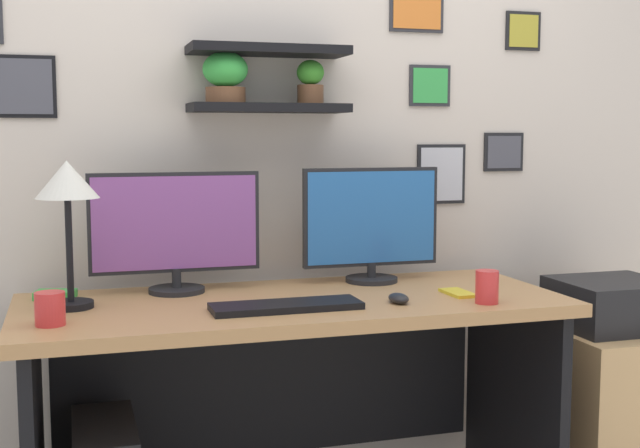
# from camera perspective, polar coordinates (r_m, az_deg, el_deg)

# --- Properties ---
(back_wall_assembly) EXTENTS (4.40, 0.24, 2.70)m
(back_wall_assembly) POSITION_cam_1_polar(r_m,az_deg,el_deg) (2.95, -4.07, 8.06)
(back_wall_assembly) COLOR beige
(back_wall_assembly) RESTS_ON ground
(desk) EXTENTS (1.68, 0.68, 0.75)m
(desk) POSITION_cam_1_polar(r_m,az_deg,el_deg) (2.67, -2.12, -9.33)
(desk) COLOR tan
(desk) RESTS_ON ground
(monitor_left) EXTENTS (0.55, 0.18, 0.39)m
(monitor_left) POSITION_cam_1_polar(r_m,az_deg,el_deg) (2.69, -9.96, -0.37)
(monitor_left) COLOR black
(monitor_left) RESTS_ON desk
(monitor_right) EXTENTS (0.48, 0.18, 0.39)m
(monitor_right) POSITION_cam_1_polar(r_m,az_deg,el_deg) (2.85, 3.55, 0.01)
(monitor_right) COLOR black
(monitor_right) RESTS_ON desk
(keyboard) EXTENTS (0.44, 0.14, 0.02)m
(keyboard) POSITION_cam_1_polar(r_m,az_deg,el_deg) (2.42, -2.35, -5.68)
(keyboard) COLOR black
(keyboard) RESTS_ON desk
(computer_mouse) EXTENTS (0.06, 0.09, 0.03)m
(computer_mouse) POSITION_cam_1_polar(r_m,az_deg,el_deg) (2.51, 5.44, -5.12)
(computer_mouse) COLOR black
(computer_mouse) RESTS_ON desk
(desk_lamp) EXTENTS (0.18, 0.18, 0.43)m
(desk_lamp) POSITION_cam_1_polar(r_m,az_deg,el_deg) (2.50, -17.04, 2.13)
(desk_lamp) COLOR black
(desk_lamp) RESTS_ON desk
(cell_phone) EXTENTS (0.07, 0.14, 0.01)m
(cell_phone) POSITION_cam_1_polar(r_m,az_deg,el_deg) (2.67, 9.50, -4.72)
(cell_phone) COLOR yellow
(cell_phone) RESTS_ON desk
(coffee_mug) EXTENTS (0.08, 0.08, 0.09)m
(coffee_mug) POSITION_cam_1_polar(r_m,az_deg,el_deg) (2.33, -18.14, -5.58)
(coffee_mug) COLOR red
(coffee_mug) RESTS_ON desk
(pen_cup) EXTENTS (0.07, 0.07, 0.10)m
(pen_cup) POSITION_cam_1_polar(r_m,az_deg,el_deg) (2.55, 11.45, -4.28)
(pen_cup) COLOR red
(pen_cup) RESTS_ON desk
(scissors_tray) EXTENTS (0.13, 0.10, 0.02)m
(scissors_tray) POSITION_cam_1_polar(r_m,az_deg,el_deg) (2.70, -17.80, -4.65)
(scissors_tray) COLOR green
(scissors_tray) RESTS_ON desk
(drawer_cabinet) EXTENTS (0.44, 0.50, 0.58)m
(drawer_cabinet) POSITION_cam_1_polar(r_m,az_deg,el_deg) (3.20, 19.28, -11.77)
(drawer_cabinet) COLOR tan
(drawer_cabinet) RESTS_ON ground
(printer) EXTENTS (0.38, 0.34, 0.17)m
(printer) POSITION_cam_1_polar(r_m,az_deg,el_deg) (3.11, 19.53, -5.22)
(printer) COLOR black
(printer) RESTS_ON drawer_cabinet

